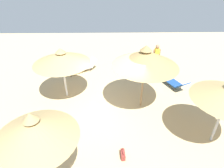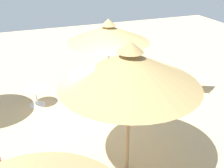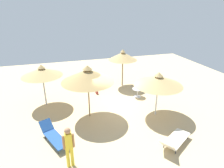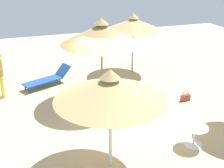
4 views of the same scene
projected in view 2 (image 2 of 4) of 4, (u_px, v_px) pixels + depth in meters
The scene contains 5 objects.
ground at pixel (101, 137), 7.53m from camera, with size 24.00×24.00×0.10m, color tan.
parasol_umbrella_edge at pixel (130, 69), 5.33m from camera, with size 2.84×2.84×3.04m.
parasol_umbrella_far_right at pixel (108, 34), 8.90m from camera, with size 2.68×2.68×2.60m.
lounge_chair_center at pixel (183, 79), 10.11m from camera, with size 1.60×2.03×0.70m.
side_table_round at pixel (36, 94), 8.81m from camera, with size 0.73×0.73×0.60m.
Camera 2 is at (1.89, 5.85, 4.55)m, focal length 44.42 mm.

